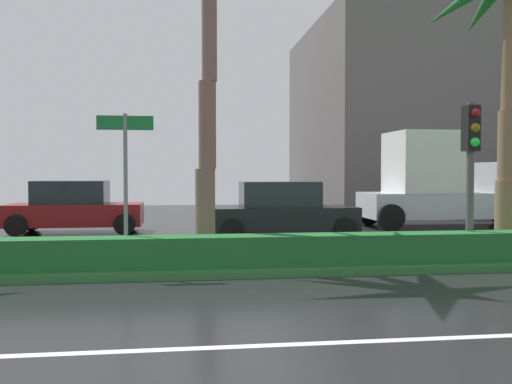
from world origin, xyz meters
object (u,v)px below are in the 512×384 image
object	(u,v)px
street_name_sign	(125,168)
car_in_traffic_second	(74,208)
palm_tree_centre	(511,6)
car_in_traffic_third	(282,211)
traffic_signal_median_right	(471,151)
box_truck_lead	(448,185)

from	to	relation	value
street_name_sign	car_in_traffic_second	bearing A→B (deg)	107.42
palm_tree_centre	car_in_traffic_second	size ratio (longest dim) A/B	1.66
car_in_traffic_third	car_in_traffic_second	bearing A→B (deg)	159.24
palm_tree_centre	traffic_signal_median_right	size ratio (longest dim) A/B	2.15
palm_tree_centre	car_in_traffic_third	distance (m)	8.09
street_name_sign	car_in_traffic_third	distance (m)	6.80
palm_tree_centre	traffic_signal_median_right	bearing A→B (deg)	-141.63
street_name_sign	car_in_traffic_third	xyz separation A→B (m)	(4.11, 5.27, -1.25)
street_name_sign	car_in_traffic_third	size ratio (longest dim) A/B	0.70
palm_tree_centre	street_name_sign	world-z (taller)	palm_tree_centre
street_name_sign	car_in_traffic_second	size ratio (longest dim) A/B	0.70
box_truck_lead	car_in_traffic_third	bearing A→B (deg)	-157.79
traffic_signal_median_right	car_in_traffic_third	size ratio (longest dim) A/B	0.77
palm_tree_centre	box_truck_lead	world-z (taller)	palm_tree_centre
palm_tree_centre	car_in_traffic_second	distance (m)	14.02
palm_tree_centre	car_in_traffic_second	bearing A→B (deg)	149.68
traffic_signal_median_right	car_in_traffic_second	bearing A→B (deg)	140.41
street_name_sign	palm_tree_centre	bearing A→B (deg)	7.46
car_in_traffic_third	box_truck_lead	xyz separation A→B (m)	(6.64, 2.71, 0.72)
street_name_sign	car_in_traffic_third	world-z (taller)	street_name_sign
street_name_sign	box_truck_lead	distance (m)	13.40
car_in_traffic_third	palm_tree_centre	bearing A→B (deg)	-40.98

